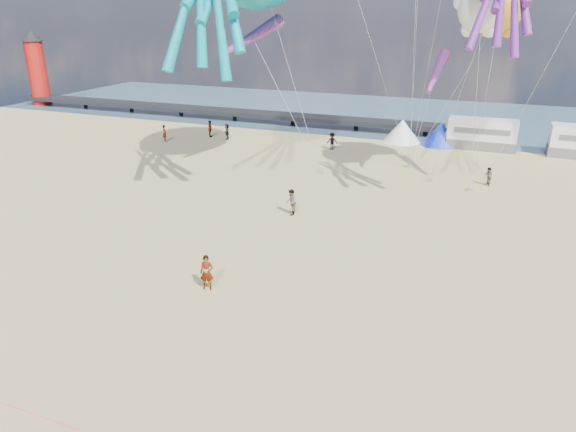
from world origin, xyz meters
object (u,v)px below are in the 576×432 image
Objects in this scene: motorhome_0 at (482,134)px; sandbag_c at (470,190)px; beachgoer_3 at (210,129)px; sandbag_d at (489,173)px; windsock_right at (437,72)px; beachgoer_4 at (227,131)px; tent_white at (402,131)px; beachgoer_1 at (291,202)px; tent_blue at (441,134)px; lighthouse at (38,73)px; standing_person at (207,273)px; sandbag_a at (320,172)px; beachgoer_2 at (332,141)px; windsock_left at (252,37)px; beachgoer_7 at (488,177)px; sandbag_e at (410,166)px; kite_panda at (482,8)px; beachgoer_5 at (165,133)px; sandbag_b at (429,180)px; kite_teddy_orange at (500,9)px.

motorhome_0 reaches higher than sandbag_c.
beachgoer_3 is 29.60m from sandbag_d.
beachgoer_4 is at bearing 169.68° from windsock_right.
tent_white is 24.27m from beachgoer_1.
motorhome_0 is 1.65× the size of tent_blue.
sandbag_c is (61.81, -18.26, -4.39)m from lighthouse.
standing_person is 3.73× the size of sandbag_a.
standing_person reaches higher than beachgoer_2.
windsock_left is at bearing -121.03° from tent_white.
beachgoer_7 reaches higher than sandbag_e.
windsock_right is at bearing -15.70° from lighthouse.
beachgoer_2 is at bearing -135.66° from beachgoer_7.
sandbag_c is 13.55m from kite_panda.
windsock_right is at bearing -126.45° from beachgoer_3.
tent_blue is 8.00× the size of sandbag_e.
tent_blue reaches higher than sandbag_d.
beachgoer_5 is at bearing 179.16° from sandbag_e.
tent_white is 18.11m from kite_panda.
motorhome_0 reaches higher than sandbag_d.
beachgoer_3 is 3.63× the size of sandbag_a.
sandbag_d is at bearing -142.10° from beachgoer_5.
standing_person reaches higher than sandbag_b.
beachgoer_2 is at bearing 167.81° from sandbag_d.
beachgoer_3 is at bearing 151.02° from sandbag_a.
motorhome_0 is at bearing 55.18° from standing_person.
windsock_left is at bearing -156.53° from beachgoer_3.
standing_person is (-7.85, -35.08, -0.27)m from tent_blue.
standing_person reaches higher than beachgoer_4.
tent_blue is at bearing -3.95° from lighthouse.
lighthouse is 52.75m from sandbag_a.
sandbag_d is at bearing -11.78° from lighthouse.
motorhome_0 is at bearing 74.94° from sandbag_b.
sandbag_e is at bearing -177.33° from sandbag_d.
tent_white is at bearing 104.02° from sandbag_e.
beachgoer_1 is at bearing 80.75° from beachgoer_2.
lighthouse is at bearing 166.56° from sandbag_e.
beachgoer_3 is 1.20× the size of beachgoer_7.
lighthouse is 1.48× the size of kite_panda.
windsock_right is (-0.38, 0.65, 8.58)m from sandbag_b.
windsock_left is at bearing -150.07° from kite_panda.
beachgoer_2 is 0.95× the size of beachgoer_3.
kite_teddy_orange is at bearing -69.31° from tent_blue.
sandbag_e is 9.22m from windsock_right.
kite_panda is at bearing 37.02° from windsock_left.
tent_white reaches higher than sandbag_a.
tent_white reaches higher than sandbag_c.
tent_blue reaches higher than sandbag_b.
sandbag_a is at bearing 36.77° from beachgoer_4.
beachgoer_5 reaches higher than beachgoer_4.
beachgoer_3 reaches higher than sandbag_c.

